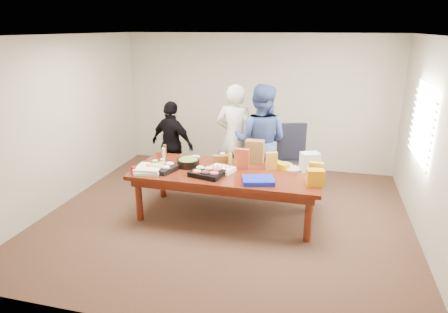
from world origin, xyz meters
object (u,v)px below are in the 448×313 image
(office_chair, at_px, (289,163))
(person_right, at_px, (260,141))
(salad_bowl, at_px, (188,163))
(conference_table, at_px, (227,194))
(person_center, at_px, (235,138))
(sheet_cake, at_px, (222,169))

(office_chair, height_order, person_right, person_right)
(person_right, xyz_separation_m, salad_bowl, (-0.97, -0.91, -0.16))
(conference_table, xyz_separation_m, office_chair, (0.84, 1.06, 0.22))
(person_center, xyz_separation_m, person_right, (0.47, -0.14, 0.01))
(conference_table, distance_m, person_center, 1.25)
(office_chair, xyz_separation_m, salad_bowl, (-1.47, -1.00, 0.22))
(office_chair, relative_size, person_center, 0.62)
(person_center, height_order, sheet_cake, person_center)
(sheet_cake, bearing_deg, conference_table, 43.09)
(office_chair, xyz_separation_m, sheet_cake, (-0.91, -1.09, 0.19))
(person_right, height_order, sheet_cake, person_right)
(office_chair, distance_m, salad_bowl, 1.79)
(person_right, relative_size, sheet_cake, 5.41)
(person_center, height_order, person_right, person_right)
(conference_table, bearing_deg, person_center, 96.82)
(person_right, bearing_deg, office_chair, -165.37)
(conference_table, relative_size, salad_bowl, 7.98)
(conference_table, distance_m, salad_bowl, 0.77)
(conference_table, height_order, person_center, person_center)
(office_chair, xyz_separation_m, person_center, (-0.97, 0.05, 0.36))
(office_chair, bearing_deg, person_center, 157.93)
(sheet_cake, bearing_deg, salad_bowl, -171.67)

